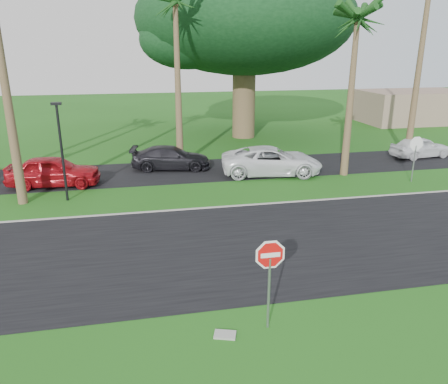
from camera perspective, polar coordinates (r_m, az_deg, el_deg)
name	(u,v)px	position (r m, az deg, el deg)	size (l,w,h in m)	color
ground	(226,274)	(14.38, 0.24, -10.60)	(120.00, 120.00, 0.00)	#1D5214
road	(215,247)	(16.13, -1.21, -7.19)	(120.00, 8.00, 0.02)	black
parking_strip	(183,171)	(25.90, -5.36, 2.72)	(120.00, 5.00, 0.02)	black
curb	(199,208)	(19.80, -3.30, -2.16)	(120.00, 0.12, 0.06)	gray
stop_sign_near	(270,266)	(11.10, 6.00, -9.65)	(1.05, 0.07, 2.62)	gray
stop_sign_far	(416,150)	(25.53, 23.74, 5.08)	(1.05, 0.07, 2.62)	gray
palm_center	(175,6)	(26.53, -6.38, 23.03)	(5.00, 5.00, 10.50)	brown
palm_right_near	(357,22)	(25.16, 17.02, 20.43)	(5.00, 5.00, 9.50)	brown
canopy_tree	(245,20)	(35.42, 2.76, 21.57)	(16.50, 16.50, 13.12)	brown
streetlight_right	(61,146)	(21.54, -20.49, 5.66)	(0.45, 0.25, 4.64)	black
building_far	(414,106)	(46.94, 23.52, 10.21)	(10.00, 6.00, 3.00)	gray
car_red	(54,171)	(24.51, -21.36, 2.52)	(1.89, 4.70, 1.60)	#A60D16
car_dark	(171,158)	(26.32, -6.95, 4.42)	(1.90, 4.68, 1.36)	black
car_minivan	(272,161)	(25.11, 6.24, 4.03)	(2.63, 5.70, 1.58)	white
car_pickup	(420,147)	(31.73, 24.27, 5.34)	(1.63, 4.04, 1.38)	white
utility_slab	(225,335)	(11.66, 0.13, -18.14)	(0.55, 0.35, 0.06)	gray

